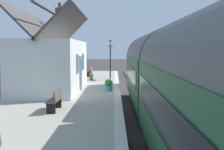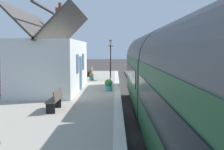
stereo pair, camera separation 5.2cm
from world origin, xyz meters
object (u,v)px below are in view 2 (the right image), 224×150
object	(u,v)px
bench_by_lamp	(91,71)
planter_by_door	(60,73)
station_building	(53,63)
planter_edge_near	(91,76)
planter_bench_left	(109,85)
lamp_post_platform	(111,51)
planter_bench_right	(69,74)
bench_mid_platform	(55,99)
train	(171,80)
planter_edge_far	(58,74)
planter_corner_building	(79,72)
station_sign_board	(110,66)

from	to	relation	value
bench_by_lamp	planter_by_door	size ratio (longest dim) A/B	1.29
station_building	planter_edge_near	distance (m)	5.76
planter_bench_left	lamp_post_platform	xyz separation A→B (m)	(7.81, 0.01, 2.02)
planter_edge_near	planter_bench_left	bearing A→B (deg)	-165.07
station_building	planter_bench_right	xyz separation A→B (m)	(4.78, -0.15, -1.17)
bench_mid_platform	train	bearing A→B (deg)	-94.82
planter_edge_near	bench_mid_platform	bearing A→B (deg)	177.35
planter_edge_far	planter_corner_building	size ratio (longest dim) A/B	0.79
bench_mid_platform	planter_edge_far	world-z (taller)	bench_mid_platform
bench_by_lamp	planter_corner_building	bearing A→B (deg)	36.78
station_building	bench_by_lamp	world-z (taller)	station_building
train	planter_bench_right	size ratio (longest dim) A/B	20.63
planter_by_door	planter_edge_near	bearing A→B (deg)	-134.70
station_building	station_sign_board	distance (m)	6.53
planter_edge_near	planter_corner_building	size ratio (longest dim) A/B	0.61
bench_mid_platform	station_sign_board	bearing A→B (deg)	-10.19
planter_corner_building	planter_by_door	xyz separation A→B (m)	(-1.95, 1.50, 0.00)
bench_by_lamp	train	bearing A→B (deg)	-163.17
bench_by_lamp	planter_edge_far	size ratio (longest dim) A/B	1.66
planter_edge_far	planter_corner_building	bearing A→B (deg)	-26.10
station_building	bench_mid_platform	bearing A→B (deg)	-166.69
train	planter_bench_right	distance (m)	12.71
planter_corner_building	station_sign_board	bearing A→B (deg)	-146.28
planter_by_door	planter_corner_building	bearing A→B (deg)	-37.53
bench_mid_platform	planter_corner_building	xyz separation A→B (m)	(16.40, 1.19, -0.19)
station_building	bench_by_lamp	xyz separation A→B (m)	(8.59, -1.57, -1.21)
station_building	planter_edge_near	size ratio (longest dim) A/B	12.46
planter_edge_near	planter_corner_building	bearing A→B (deg)	18.49
train	planter_edge_far	distance (m)	15.63
train	lamp_post_platform	distance (m)	13.93
station_building	planter_bench_right	world-z (taller)	station_building
bench_mid_platform	planter_bench_right	size ratio (longest dim) A/B	1.50
bench_by_lamp	station_building	bearing A→B (deg)	169.65
planter_edge_far	lamp_post_platform	xyz separation A→B (m)	(-0.10, -4.76, 2.11)
train	planter_edge_near	size ratio (longest dim) A/B	29.42
train	planter_bench_left	world-z (taller)	train
planter_edge_far	planter_by_door	xyz separation A→B (m)	(1.11, 0.00, 0.00)
planter_by_door	station_sign_board	bearing A→B (deg)	-121.70
bench_by_lamp	planter_edge_near	xyz separation A→B (m)	(-3.34, -0.38, -0.15)
planter_corner_building	train	bearing A→B (deg)	-160.72
planter_bench_left	lamp_post_platform	distance (m)	8.07
planter_bench_left	planter_edge_far	size ratio (longest dim) A/B	0.90
station_building	station_sign_board	xyz separation A→B (m)	(5.49, -3.50, -0.50)
planter_edge_far	station_sign_board	xyz separation A→B (m)	(-1.83, -4.76, 0.91)
lamp_post_platform	bench_mid_platform	bearing A→B (deg)	171.11
train	planter_bench_right	world-z (taller)	train
bench_mid_platform	planter_edge_far	distance (m)	13.61
planter_bench_left	planter_bench_right	world-z (taller)	planter_bench_right
planter_by_door	bench_mid_platform	bearing A→B (deg)	-169.47
planter_bench_left	planter_corner_building	bearing A→B (deg)	16.61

